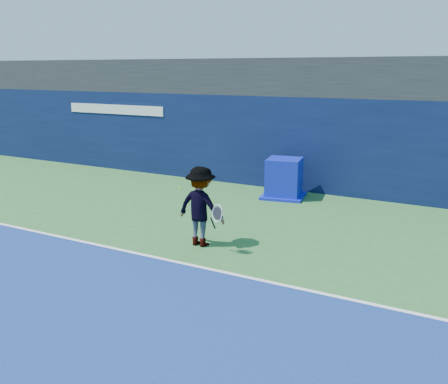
# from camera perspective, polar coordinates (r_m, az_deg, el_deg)

# --- Properties ---
(ground) EXTENTS (80.00, 80.00, 0.00)m
(ground) POSITION_cam_1_polar(r_m,az_deg,el_deg) (8.63, -19.64, -13.58)
(ground) COLOR #2F6930
(ground) RESTS_ON ground
(baseline) EXTENTS (24.00, 0.10, 0.01)m
(baseline) POSITION_cam_1_polar(r_m,az_deg,el_deg) (10.64, -7.54, -7.47)
(baseline) COLOR white
(baseline) RESTS_ON ground
(stadium_band) EXTENTS (36.00, 3.00, 1.20)m
(stadium_band) POSITION_cam_1_polar(r_m,az_deg,el_deg) (17.49, 9.06, 12.88)
(stadium_band) COLOR #222227
(stadium_band) RESTS_ON back_wall_assembly
(back_wall_assembly) EXTENTS (36.00, 1.03, 3.00)m
(back_wall_assembly) POSITION_cam_1_polar(r_m,az_deg,el_deg) (16.72, 7.61, 5.66)
(back_wall_assembly) COLOR #0A1439
(back_wall_assembly) RESTS_ON ground
(equipment_cart) EXTENTS (1.47, 1.47, 1.21)m
(equipment_cart) POSITION_cam_1_polar(r_m,az_deg,el_deg) (15.44, 6.86, 1.42)
(equipment_cart) COLOR #0C16A8
(equipment_cart) RESTS_ON ground
(tennis_player) EXTENTS (1.35, 0.76, 1.79)m
(tennis_player) POSITION_cam_1_polar(r_m,az_deg,el_deg) (11.06, -2.67, -1.66)
(tennis_player) COLOR white
(tennis_player) RESTS_ON ground
(tennis_ball) EXTENTS (0.06, 0.06, 0.06)m
(tennis_ball) POSITION_cam_1_polar(r_m,az_deg,el_deg) (13.41, -5.06, 0.52)
(tennis_ball) COLOR #B5DD18
(tennis_ball) RESTS_ON ground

